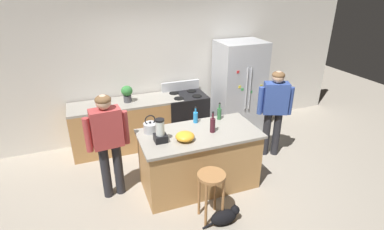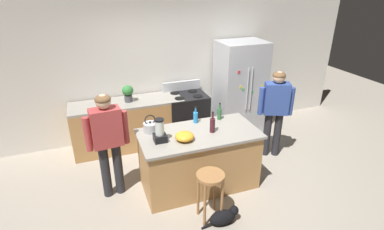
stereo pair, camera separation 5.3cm
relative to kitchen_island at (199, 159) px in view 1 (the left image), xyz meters
name	(u,v)px [view 1 (the left image)]	position (x,y,z in m)	size (l,w,h in m)	color
ground_plane	(199,184)	(0.00, 0.00, -0.45)	(14.00, 14.00, 0.00)	#9E9384
back_wall	(162,68)	(0.00, 1.95, 0.90)	(8.00, 0.10, 2.70)	silver
kitchen_island	(199,159)	(0.00, 0.00, 0.00)	(1.73, 0.87, 0.90)	#B7844C
back_counter_run	(128,125)	(-0.80, 1.55, 0.00)	(2.00, 0.64, 0.90)	#B7844C
refrigerator	(239,87)	(1.45, 1.50, 0.47)	(0.90, 0.73, 1.84)	#B7BABF
stove_range	(185,116)	(0.32, 1.52, 0.01)	(0.76, 0.65, 1.08)	black
person_by_island_left	(108,138)	(-1.25, 0.22, 0.49)	(0.60, 0.26, 1.56)	#26262B
person_by_sink_right	(275,106)	(1.53, 0.38, 0.49)	(0.58, 0.35, 1.55)	#26262B
bar_stool	(211,185)	(-0.13, -0.73, 0.09)	(0.36, 0.36, 0.70)	#9E6B3D
cat	(225,216)	(0.01, -0.88, -0.34)	(0.52, 0.18, 0.26)	black
potted_plant	(127,93)	(-0.76, 1.55, 0.62)	(0.20, 0.20, 0.30)	#4C4C51
blender_appliance	(160,132)	(-0.59, -0.05, 0.59)	(0.17, 0.17, 0.33)	black
bottle_wine	(213,125)	(0.19, -0.04, 0.56)	(0.08, 0.08, 0.32)	#471923
bottle_soda	(196,117)	(0.07, 0.33, 0.54)	(0.07, 0.07, 0.26)	#268CD8
bottle_olive_oil	(219,113)	(0.46, 0.31, 0.55)	(0.07, 0.07, 0.28)	#2D6638
mixing_bowl	(185,136)	(-0.27, -0.14, 0.51)	(0.26, 0.26, 0.12)	orange
tea_kettle	(151,127)	(-0.65, 0.26, 0.53)	(0.28, 0.20, 0.27)	#B7BABF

